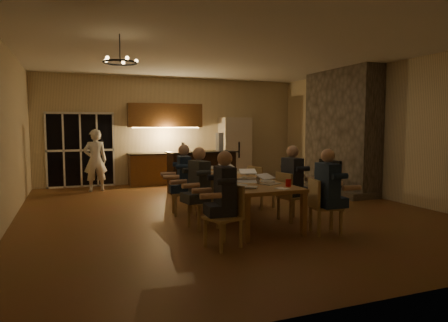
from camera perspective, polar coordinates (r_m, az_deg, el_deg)
floor at (r=8.26m, az=0.39°, el=-7.10°), size 9.00×9.00×0.00m
back_wall at (r=12.40m, az=-7.27°, el=4.35°), size 8.00×0.04×3.20m
left_wall at (r=7.60m, az=-29.17°, el=3.37°), size 0.04×9.00×3.20m
right_wall at (r=10.25m, az=21.86°, el=3.90°), size 0.04×9.00×3.20m
ceiling at (r=8.22m, az=0.40°, el=15.43°), size 8.00×9.00×0.04m
french_doors at (r=12.01m, az=-19.79°, el=1.45°), size 1.86×0.08×2.10m
fireplace at (r=10.97m, az=16.35°, el=4.11°), size 0.58×2.50×3.20m
kitchenette at (r=12.03m, az=-8.27°, el=2.41°), size 2.24×0.68×2.40m
refrigerator at (r=12.66m, az=1.55°, el=1.68°), size 0.90×0.68×2.00m
dining_table at (r=7.60m, az=1.81°, el=-5.29°), size 1.10×3.24×0.75m
bar_island at (r=10.45m, az=-3.21°, el=-1.56°), size 1.84×0.78×1.08m
chair_left_near at (r=5.73m, az=-0.17°, el=-7.98°), size 0.56×0.56×0.89m
chair_left_mid at (r=6.84m, az=-3.00°, el=-5.85°), size 0.52×0.52×0.89m
chair_left_far at (r=7.90m, az=-5.81°, el=-4.41°), size 0.49×0.49×0.89m
chair_right_near at (r=6.66m, az=14.31°, el=-6.30°), size 0.52×0.52×0.89m
chair_right_mid at (r=7.48m, az=9.74°, el=-4.98°), size 0.50×0.50×0.89m
chair_right_far at (r=8.54m, az=5.41°, el=-3.69°), size 0.56×0.56×0.89m
person_left_near at (r=5.80m, az=0.11°, el=-5.35°), size 0.63×0.63×1.38m
person_right_near at (r=6.54m, az=14.52°, el=-4.33°), size 0.63×0.63×1.38m
person_left_mid at (r=6.79m, az=-3.54°, el=-3.84°), size 0.69×0.69×1.38m
person_right_mid at (r=7.47m, az=9.70°, el=-3.09°), size 0.63×0.63×1.38m
person_left_far at (r=7.83m, az=-5.72°, el=-2.67°), size 0.67×0.67×1.38m
standing_person at (r=11.10m, az=-17.91°, el=0.08°), size 0.64×0.45×1.65m
chandelier at (r=6.80m, az=-14.62°, el=13.45°), size 0.55×0.55×0.03m
laptop_a at (r=6.41m, az=3.35°, el=-2.81°), size 0.42×0.41×0.23m
laptop_b at (r=6.80m, az=6.66°, el=-2.37°), size 0.41×0.39×0.23m
laptop_c at (r=7.51m, az=0.21°, el=-1.65°), size 0.39×0.36×0.23m
laptop_d at (r=7.52m, az=3.60°, el=-1.65°), size 0.37×0.34×0.23m
laptop_e at (r=8.50m, az=-2.36°, el=-0.87°), size 0.42×0.40×0.23m
laptop_f at (r=8.66m, az=0.77°, el=-0.76°), size 0.39×0.36×0.23m
mug_front at (r=7.02m, az=2.94°, el=-2.63°), size 0.08×0.08×0.10m
mug_mid at (r=8.16m, az=0.99°, el=-1.56°), size 0.08×0.08×0.10m
mug_back at (r=8.15m, az=-2.59°, el=-1.58°), size 0.09×0.09×0.10m
redcup_near at (r=6.60m, az=9.18°, el=-3.10°), size 0.09×0.09×0.12m
redcup_mid at (r=7.79m, az=-2.41°, el=-1.80°), size 0.09×0.09×0.12m
can_silver at (r=6.86m, az=4.87°, el=-2.75°), size 0.07×0.07×0.12m
can_cola at (r=8.81m, az=-2.39°, el=-1.01°), size 0.06×0.06×0.12m
can_right at (r=8.01m, az=3.36°, el=-1.62°), size 0.06×0.06×0.12m
plate_near at (r=7.11m, az=6.28°, el=-2.89°), size 0.26×0.26×0.02m
plate_left at (r=6.60m, az=2.39°, el=-3.48°), size 0.23×0.23×0.02m
plate_far at (r=8.43m, az=2.37°, el=-1.63°), size 0.26×0.26×0.02m
notepad at (r=6.33m, az=8.34°, el=-3.92°), size 0.20×0.24×0.01m
bar_bottle at (r=10.23m, az=-5.87°, el=1.99°), size 0.08×0.08×0.24m
bar_blender at (r=10.63m, az=-0.64°, el=2.77°), size 0.19×0.19×0.48m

